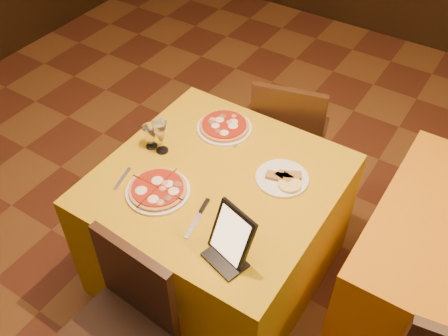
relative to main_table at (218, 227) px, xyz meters
The scene contains 12 objects.
floor 0.52m from the main_table, 75.95° to the right, with size 6.00×7.00×0.01m, color #5E2D19.
main_table is the anchor object (origin of this frame).
chair_main_far 0.82m from the main_table, 90.00° to the left, with size 0.44×0.44×0.91m, color black, non-canonical shape.
pizza_near 0.49m from the main_table, 128.09° to the right, with size 0.30×0.30×0.03m.
pizza_far 0.54m from the main_table, 118.03° to the left, with size 0.30×0.30×0.03m.
cutlet_dish 0.50m from the main_table, 31.26° to the left, with size 0.26×0.26×0.03m.
wine_glass 0.58m from the main_table, behind, with size 0.07×0.07×0.19m, color tan, non-canonical shape.
water_glass 0.60m from the main_table, behind, with size 0.07×0.07×0.13m, color white, non-canonical shape.
tablet 0.67m from the main_table, 48.91° to the right, with size 0.20×0.02×0.24m, color black.
knife 0.47m from the main_table, 75.90° to the right, with size 0.23×0.02×0.01m, color silver.
fork_near 0.60m from the main_table, 146.03° to the right, with size 0.16×0.02×0.01m, color #A3A3A9.
fork_far 0.50m from the main_table, 99.93° to the left, with size 0.18×0.02×0.01m, color silver.
Camera 1 is at (0.87, -1.07, 2.47)m, focal length 40.00 mm.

